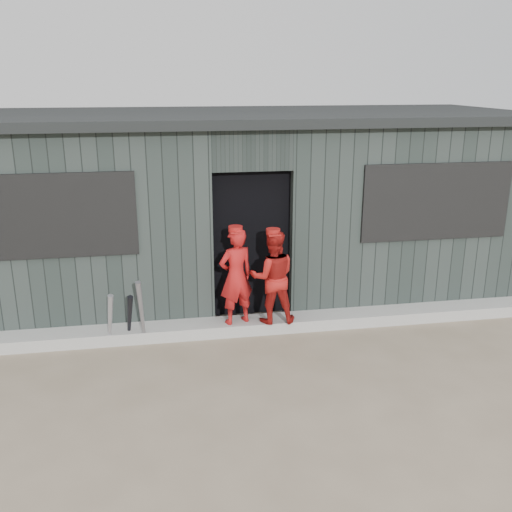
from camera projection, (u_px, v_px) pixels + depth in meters
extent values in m
plane|color=#72624E|center=(287.00, 408.00, 5.56)|extent=(80.00, 80.00, 0.00)
cube|color=gray|center=(256.00, 325.00, 7.25)|extent=(8.00, 0.36, 0.15)
cone|color=#9A9BA3|center=(110.00, 320.00, 6.70)|extent=(0.17, 0.27, 0.71)
cone|color=gray|center=(142.00, 313.00, 6.71)|extent=(0.11, 0.27, 0.86)
cone|color=black|center=(129.00, 318.00, 6.80)|extent=(0.15, 0.33, 0.67)
imported|color=#A91414|center=(236.00, 276.00, 6.96)|extent=(0.51, 0.42, 1.22)
imported|color=#9E1713|center=(273.00, 277.00, 7.01)|extent=(0.60, 0.48, 1.18)
imported|color=silver|center=(288.00, 271.00, 7.80)|extent=(0.62, 0.49, 1.11)
cube|color=black|center=(237.00, 210.00, 8.49)|extent=(7.60, 2.70, 2.20)
cube|color=#2B3330|center=(66.00, 238.00, 6.80)|extent=(3.50, 0.20, 2.50)
cube|color=#2B3431|center=(420.00, 223.00, 7.52)|extent=(3.50, 0.20, 2.50)
cube|color=#242B29|center=(252.00, 150.00, 6.86)|extent=(1.00, 0.20, 0.50)
cube|color=#2C3531|center=(478.00, 197.00, 9.11)|extent=(0.20, 3.00, 2.50)
cube|color=#252C29|center=(226.00, 189.00, 9.79)|extent=(8.00, 0.20, 2.50)
cube|color=black|center=(236.00, 116.00, 8.08)|extent=(8.30, 3.30, 0.12)
cube|color=black|center=(49.00, 216.00, 6.57)|extent=(2.00, 0.04, 1.00)
cube|color=black|center=(437.00, 202.00, 7.35)|extent=(2.00, 0.04, 1.00)
cube|color=black|center=(230.00, 217.00, 7.42)|extent=(0.21, 0.21, 0.85)
cube|color=black|center=(258.00, 217.00, 7.63)|extent=(0.25, 0.21, 0.93)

